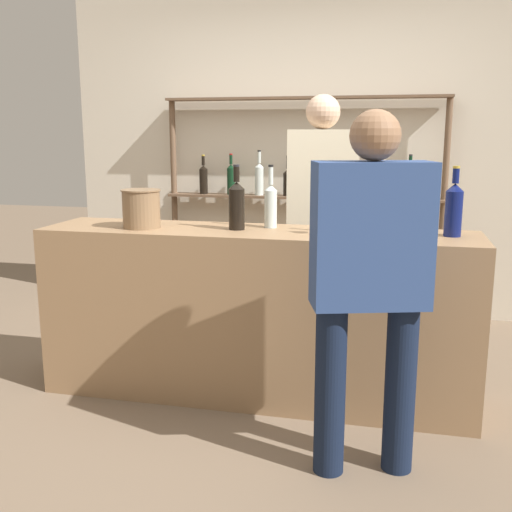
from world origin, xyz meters
name	(u,v)px	position (x,y,z in m)	size (l,w,h in m)	color
ground_plane	(256,393)	(0.00, 0.00, 0.00)	(16.00, 16.00, 0.00)	#7A6651
bar_counter	(256,314)	(0.00, 0.00, 0.48)	(2.43, 0.53, 0.97)	#997551
back_wall	(306,145)	(0.00, 1.86, 1.40)	(4.03, 0.12, 2.80)	beige
back_shelf	(302,173)	(0.00, 1.68, 1.18)	(2.28, 0.18, 1.78)	brown
counter_bottle_0	(237,204)	(-0.11, 0.01, 1.11)	(0.09, 0.09, 0.36)	black
counter_bottle_1	(454,208)	(1.04, 0.04, 1.11)	(0.09, 0.09, 0.36)	#0F1956
counter_bottle_2	(271,204)	(0.06, 0.12, 1.10)	(0.07, 0.07, 0.35)	silver
counter_bottle_3	(357,209)	(0.55, 0.00, 1.10)	(0.07, 0.07, 0.35)	silver
wine_glass	(320,209)	(0.36, -0.05, 1.10)	(0.08, 0.08, 0.18)	silver
ice_bucket	(141,209)	(-0.65, -0.05, 1.08)	(0.22, 0.22, 0.22)	#846647
customer_right	(370,272)	(0.65, -0.68, 0.92)	(0.53, 0.34, 1.59)	#121C33
server_behind_counter	(321,203)	(0.25, 0.89, 1.03)	(0.50, 0.29, 1.75)	#575347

